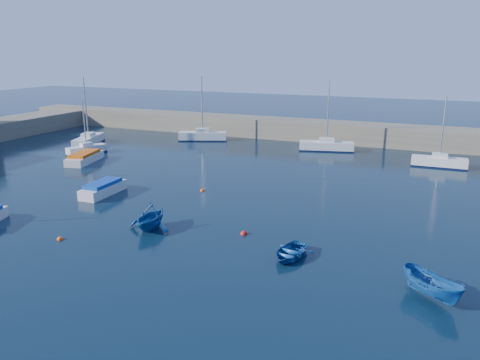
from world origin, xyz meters
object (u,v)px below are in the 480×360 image
at_px(sailboat_4, 89,140).
at_px(dinghy_center, 290,252).
at_px(motorboat_1, 103,188).
at_px(motorboat_2, 85,157).
at_px(dinghy_left, 150,217).
at_px(sailboat_3, 87,149).
at_px(sailboat_5, 203,136).
at_px(sailboat_6, 326,146).
at_px(sailboat_7, 439,162).
at_px(dinghy_right, 432,286).

bearing_deg(sailboat_4, dinghy_center, -51.54).
bearing_deg(sailboat_4, motorboat_1, -64.67).
relative_size(motorboat_2, dinghy_left, 1.68).
xyz_separation_m(sailboat_3, dinghy_left, (20.65, -17.65, 0.38)).
bearing_deg(sailboat_3, dinghy_left, -17.62).
xyz_separation_m(sailboat_5, motorboat_2, (-5.98, -16.52, -0.12)).
bearing_deg(dinghy_left, motorboat_1, 144.92).
height_order(sailboat_3, sailboat_6, sailboat_6).
bearing_deg(dinghy_left, sailboat_6, 77.77).
bearing_deg(sailboat_5, motorboat_2, 138.09).
distance_m(sailboat_5, sailboat_6, 17.06).
height_order(sailboat_3, sailboat_4, sailboat_4).
xyz_separation_m(sailboat_7, motorboat_1, (-26.21, -21.70, -0.05)).
bearing_deg(sailboat_3, sailboat_5, 78.81).
xyz_separation_m(motorboat_1, dinghy_left, (8.22, -5.23, 0.37)).
bearing_deg(motorboat_2, motorboat_1, -55.80).
distance_m(sailboat_7, motorboat_2, 38.09).
relative_size(sailboat_3, motorboat_2, 1.09).
xyz_separation_m(sailboat_5, sailboat_7, (29.87, -3.67, -0.07)).
bearing_deg(dinghy_right, dinghy_center, 115.93).
height_order(sailboat_5, dinghy_center, sailboat_5).
bearing_deg(motorboat_2, dinghy_left, -51.49).
distance_m(sailboat_4, dinghy_left, 32.74).
xyz_separation_m(sailboat_4, motorboat_1, (15.91, -16.88, -0.08)).
relative_size(sailboat_6, dinghy_right, 2.44).
xyz_separation_m(sailboat_6, dinghy_center, (5.00, -31.20, -0.28)).
xyz_separation_m(sailboat_4, sailboat_5, (12.26, 8.50, 0.04)).
distance_m(sailboat_6, motorboat_2, 28.31).
bearing_deg(sailboat_5, dinghy_right, -159.90).
bearing_deg(motorboat_2, dinghy_right, -38.02).
relative_size(sailboat_4, dinghy_right, 2.45).
relative_size(sailboat_4, motorboat_1, 1.85).
bearing_deg(motorboat_1, sailboat_3, 133.54).
bearing_deg(sailboat_7, motorboat_2, 108.74).
bearing_deg(sailboat_4, motorboat_2, -69.97).
height_order(sailboat_7, dinghy_center, sailboat_7).
height_order(sailboat_6, dinghy_center, sailboat_6).
bearing_deg(sailboat_6, sailboat_4, 92.11).
height_order(sailboat_7, motorboat_2, sailboat_7).
relative_size(sailboat_3, dinghy_right, 1.79).
bearing_deg(sailboat_7, sailboat_3, 102.53).
bearing_deg(dinghy_right, sailboat_5, 81.24).
bearing_deg(sailboat_4, sailboat_7, -11.45).
relative_size(sailboat_3, sailboat_7, 0.85).
xyz_separation_m(sailboat_6, dinghy_right, (12.87, -33.04, 0.06)).
distance_m(sailboat_7, dinghy_left, 32.39).
bearing_deg(motorboat_2, sailboat_7, 6.49).
bearing_deg(sailboat_5, dinghy_left, 179.21).
relative_size(motorboat_2, dinghy_center, 1.80).
xyz_separation_m(sailboat_3, sailboat_6, (25.83, 12.89, 0.09)).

